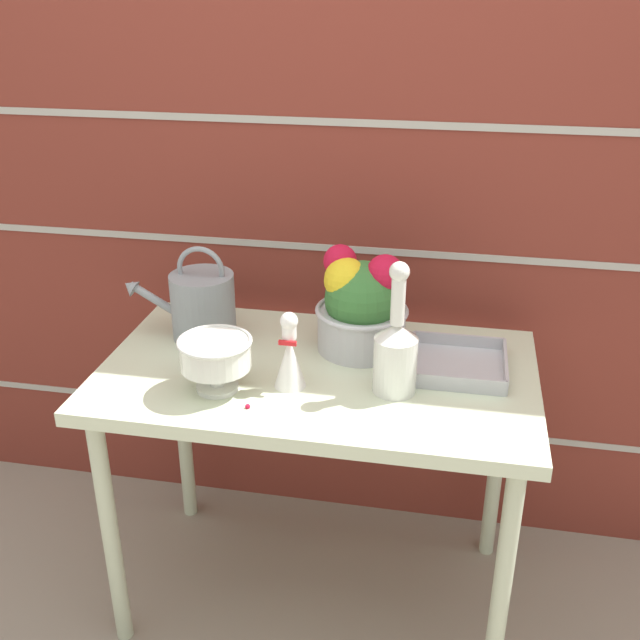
{
  "coord_description": "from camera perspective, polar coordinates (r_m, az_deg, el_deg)",
  "views": [
    {
      "loc": [
        0.32,
        -1.63,
        1.65
      ],
      "look_at": [
        0.0,
        0.03,
        0.86
      ],
      "focal_mm": 42.0,
      "sensor_mm": 36.0,
      "label": 1
    }
  ],
  "objects": [
    {
      "name": "figurine_vase",
      "position": [
        1.78,
        -2.33,
        -2.81
      ],
      "size": [
        0.08,
        0.08,
        0.19
      ],
      "color": "white",
      "rests_on": "patio_table"
    },
    {
      "name": "glass_decanter",
      "position": [
        1.75,
        5.79,
        -2.35
      ],
      "size": [
        0.1,
        0.1,
        0.33
      ],
      "color": "silver",
      "rests_on": "patio_table"
    },
    {
      "name": "ground_plane",
      "position": [
        2.34,
        -0.16,
        -19.82
      ],
      "size": [
        12.0,
        12.0,
        0.0
      ],
      "primitive_type": "plane",
      "color": "gray"
    },
    {
      "name": "brick_wall",
      "position": [
        2.16,
        2.08,
        10.3
      ],
      "size": [
        3.6,
        0.08,
        2.2
      ],
      "color": "maroon",
      "rests_on": "ground_plane"
    },
    {
      "name": "patio_table",
      "position": [
        1.93,
        -0.18,
        -5.88
      ],
      "size": [
        1.09,
        0.64,
        0.74
      ],
      "color": "beige",
      "rests_on": "ground_plane"
    },
    {
      "name": "crystal_pedestal_bowl",
      "position": [
        1.77,
        -7.97,
        -2.69
      ],
      "size": [
        0.18,
        0.18,
        0.13
      ],
      "color": "silver",
      "rests_on": "patio_table"
    },
    {
      "name": "flower_planter",
      "position": [
        1.94,
        3.13,
        1.15
      ],
      "size": [
        0.24,
        0.24,
        0.27
      ],
      "color": "#BCBCC1",
      "rests_on": "patio_table"
    },
    {
      "name": "watering_can",
      "position": [
        2.04,
        -9.01,
        1.19
      ],
      "size": [
        0.32,
        0.17,
        0.26
      ],
      "color": "gray",
      "rests_on": "patio_table"
    },
    {
      "name": "fallen_petal",
      "position": [
        1.73,
        -5.54,
        -6.58
      ],
      "size": [
        0.01,
        0.01,
        0.01
      ],
      "color": "red",
      "rests_on": "patio_table"
    },
    {
      "name": "wire_tray",
      "position": [
        1.91,
        10.41,
        -3.39
      ],
      "size": [
        0.24,
        0.24,
        0.04
      ],
      "color": "#B7B7BC",
      "rests_on": "patio_table"
    }
  ]
}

